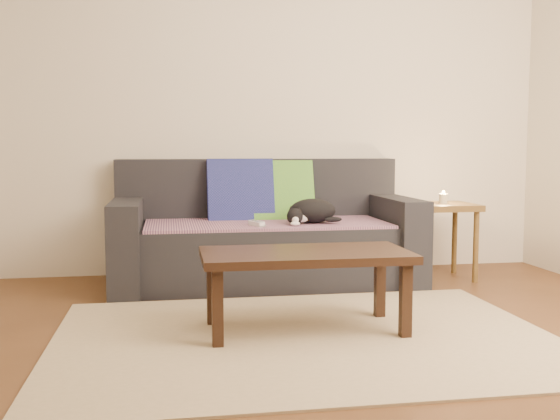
{
  "coord_description": "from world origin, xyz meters",
  "views": [
    {
      "loc": [
        -0.66,
        -2.99,
        0.96
      ],
      "look_at": [
        0.05,
        1.2,
        0.55
      ],
      "focal_mm": 42.0,
      "sensor_mm": 36.0,
      "label": 1
    }
  ],
  "objects_px": {
    "wii_remote_b": "(256,224)",
    "cat": "(311,211)",
    "side_table": "(443,217)",
    "wii_remote_a": "(256,223)",
    "sofa": "(264,239)",
    "coffee_table": "(305,261)"
  },
  "relations": [
    {
      "from": "wii_remote_b",
      "to": "side_table",
      "type": "xyz_separation_m",
      "value": [
        1.4,
        0.21,
        -0.0
      ]
    },
    {
      "from": "coffee_table",
      "to": "side_table",
      "type": "bearing_deg",
      "value": 43.44
    },
    {
      "from": "sofa",
      "to": "wii_remote_a",
      "type": "bearing_deg",
      "value": -108.78
    },
    {
      "from": "sofa",
      "to": "coffee_table",
      "type": "relative_size",
      "value": 1.97
    },
    {
      "from": "wii_remote_a",
      "to": "wii_remote_b",
      "type": "height_order",
      "value": "same"
    },
    {
      "from": "cat",
      "to": "coffee_table",
      "type": "distance_m",
      "value": 1.14
    },
    {
      "from": "cat",
      "to": "wii_remote_a",
      "type": "height_order",
      "value": "cat"
    },
    {
      "from": "wii_remote_a",
      "to": "coffee_table",
      "type": "distance_m",
      "value": 1.04
    },
    {
      "from": "wii_remote_b",
      "to": "coffee_table",
      "type": "xyz_separation_m",
      "value": [
        0.12,
        -0.99,
        -0.08
      ]
    },
    {
      "from": "sofa",
      "to": "cat",
      "type": "bearing_deg",
      "value": -35.29
    },
    {
      "from": "cat",
      "to": "side_table",
      "type": "bearing_deg",
      "value": 7.21
    },
    {
      "from": "sofa",
      "to": "cat",
      "type": "height_order",
      "value": "sofa"
    },
    {
      "from": "wii_remote_b",
      "to": "side_table",
      "type": "relative_size",
      "value": 0.27
    },
    {
      "from": "wii_remote_a",
      "to": "cat",
      "type": "bearing_deg",
      "value": -106.65
    },
    {
      "from": "wii_remote_a",
      "to": "coffee_table",
      "type": "xyz_separation_m",
      "value": [
        0.12,
        -1.03,
        -0.08
      ]
    },
    {
      "from": "wii_remote_b",
      "to": "side_table",
      "type": "bearing_deg",
      "value": -103.72
    },
    {
      "from": "cat",
      "to": "wii_remote_a",
      "type": "distance_m",
      "value": 0.4
    },
    {
      "from": "sofa",
      "to": "wii_remote_a",
      "type": "height_order",
      "value": "sofa"
    },
    {
      "from": "wii_remote_a",
      "to": "side_table",
      "type": "height_order",
      "value": "side_table"
    },
    {
      "from": "wii_remote_b",
      "to": "cat",
      "type": "bearing_deg",
      "value": -98.13
    },
    {
      "from": "sofa",
      "to": "wii_remote_b",
      "type": "height_order",
      "value": "sofa"
    },
    {
      "from": "wii_remote_a",
      "to": "sofa",
      "type": "bearing_deg",
      "value": -44.53
    }
  ]
}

